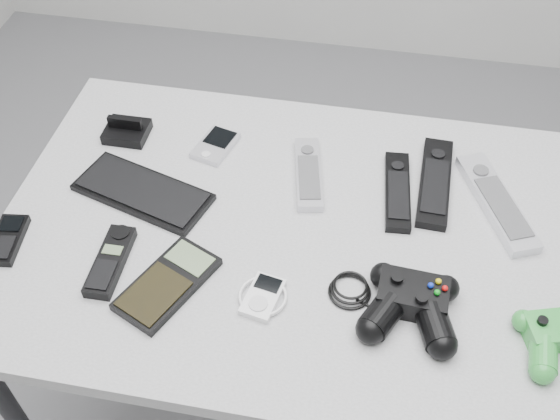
% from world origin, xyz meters
% --- Properties ---
extents(desk, '(1.13, 0.73, 0.76)m').
position_xyz_m(desk, '(-0.09, 0.00, 0.69)').
color(desk, gray).
rests_on(desk, floor).
extents(pda_keyboard, '(0.28, 0.18, 0.02)m').
position_xyz_m(pda_keyboard, '(-0.41, 0.03, 0.76)').
color(pda_keyboard, black).
rests_on(pda_keyboard, desk).
extents(dock_bracket, '(0.09, 0.08, 0.05)m').
position_xyz_m(dock_bracket, '(-0.50, 0.19, 0.78)').
color(dock_bracket, black).
rests_on(dock_bracket, desk).
extents(pda, '(0.09, 0.11, 0.02)m').
position_xyz_m(pda, '(-0.31, 0.19, 0.76)').
color(pda, silver).
rests_on(pda, desk).
extents(remote_silver_a, '(0.08, 0.20, 0.02)m').
position_xyz_m(remote_silver_a, '(-0.11, 0.14, 0.77)').
color(remote_silver_a, silver).
rests_on(remote_silver_a, desk).
extents(remote_black_a, '(0.06, 0.20, 0.02)m').
position_xyz_m(remote_black_a, '(0.06, 0.12, 0.77)').
color(remote_black_a, black).
rests_on(remote_black_a, desk).
extents(remote_black_b, '(0.06, 0.23, 0.02)m').
position_xyz_m(remote_black_b, '(0.13, 0.16, 0.77)').
color(remote_black_b, black).
rests_on(remote_black_b, desk).
extents(remote_silver_b, '(0.15, 0.25, 0.02)m').
position_xyz_m(remote_silver_b, '(0.24, 0.12, 0.77)').
color(remote_silver_b, silver).
rests_on(remote_silver_b, desk).
extents(mobile_phone, '(0.06, 0.11, 0.02)m').
position_xyz_m(mobile_phone, '(-0.61, -0.12, 0.76)').
color(mobile_phone, black).
rests_on(mobile_phone, desk).
extents(cordless_handset, '(0.05, 0.15, 0.02)m').
position_xyz_m(cordless_handset, '(-0.41, -0.14, 0.77)').
color(cordless_handset, black).
rests_on(cordless_handset, desk).
extents(calculator, '(0.16, 0.20, 0.02)m').
position_xyz_m(calculator, '(-0.30, -0.16, 0.76)').
color(calculator, black).
rests_on(calculator, desk).
extents(mp3_player, '(0.10, 0.10, 0.02)m').
position_xyz_m(mp3_player, '(-0.14, -0.16, 0.76)').
color(mp3_player, white).
rests_on(mp3_player, desk).
extents(controller_black, '(0.28, 0.19, 0.05)m').
position_xyz_m(controller_black, '(0.09, -0.14, 0.78)').
color(controller_black, black).
rests_on(controller_black, desk).
extents(controller_green, '(0.16, 0.17, 0.04)m').
position_xyz_m(controller_green, '(0.32, -0.16, 0.78)').
color(controller_green, '#248524').
rests_on(controller_green, desk).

